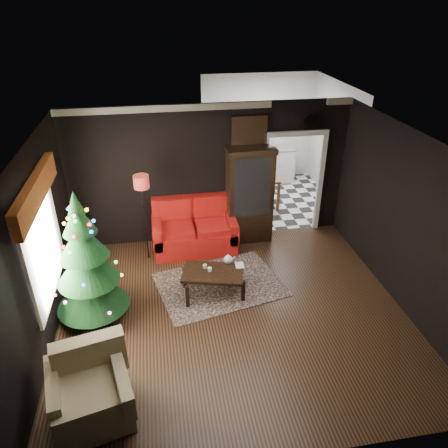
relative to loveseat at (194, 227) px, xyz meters
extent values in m
plane|color=black|center=(0.40, -2.05, -0.50)|extent=(5.50, 5.50, 0.00)
plane|color=white|center=(0.40, -2.05, 2.30)|extent=(5.50, 5.50, 0.00)
plane|color=black|center=(0.40, 0.45, 0.90)|extent=(5.50, 0.00, 5.50)
plane|color=black|center=(0.40, -4.55, 0.90)|extent=(5.50, 0.00, 5.50)
plane|color=black|center=(-2.35, -2.05, 0.90)|extent=(0.00, 5.50, 5.50)
plane|color=black|center=(3.15, -2.05, 0.90)|extent=(0.00, 5.50, 5.50)
cube|color=white|center=(-2.31, -1.85, 0.95)|extent=(0.05, 1.60, 1.40)
cube|color=brown|center=(-2.23, -1.85, 1.77)|extent=(0.12, 2.10, 0.35)
plane|color=white|center=(2.10, 1.95, -0.50)|extent=(3.00, 3.00, 0.00)
cube|color=white|center=(2.10, 3.40, 1.20)|extent=(0.70, 0.06, 0.70)
cube|color=#513248|center=(0.30, -1.29, -0.49)|extent=(2.38, 1.94, 0.01)
cylinder|color=silver|center=(0.03, -1.38, -0.01)|extent=(0.07, 0.07, 0.06)
cylinder|color=white|center=(0.10, -1.48, -0.01)|extent=(0.08, 0.08, 0.06)
imported|color=tan|center=(0.55, -1.42, 0.06)|extent=(0.14, 0.02, 0.20)
cylinder|color=white|center=(2.35, 0.40, 1.88)|extent=(0.32, 0.32, 0.06)
cube|color=#A5784C|center=(1.15, 0.41, 1.75)|extent=(0.62, 0.05, 0.52)
cube|color=white|center=(2.10, 3.15, -0.05)|extent=(1.80, 0.60, 0.90)
camera|label=1|loc=(-0.63, -7.24, 4.06)|focal=33.80mm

